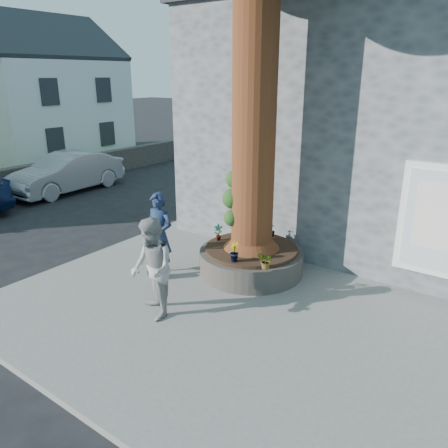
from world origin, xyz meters
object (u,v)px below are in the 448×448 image
Objects in this scene: man at (159,235)px; woman at (152,269)px; planter at (251,260)px; car_silver at (67,173)px.

woman is (1.11, -1.35, -0.00)m from man.
car_silver reaches higher than planter.
woman is (-0.44, -2.63, 0.64)m from planter.
planter is 0.50× the size of car_silver.
planter is 1.23× the size of man.
car_silver is at bearing -174.61° from woman.
car_silver is (-9.46, 4.87, -0.31)m from woman.
man reaches higher than car_silver.
man reaches higher than planter.
planter is at bearing 113.25° from woman.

